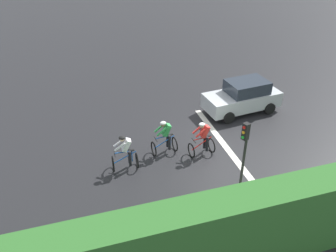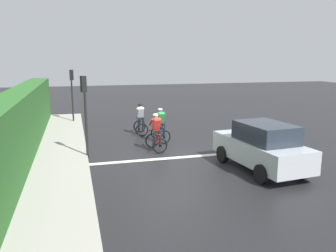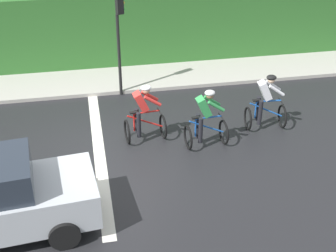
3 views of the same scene
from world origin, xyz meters
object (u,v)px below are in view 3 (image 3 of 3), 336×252
Objects in this scene: cyclist_lead at (265,103)px; traffic_light_near_crossing at (120,29)px; cyclist_mid at (143,115)px; cyclist_second at (205,120)px.

traffic_light_near_crossing reaches higher than cyclist_lead.
cyclist_mid is 3.34m from traffic_light_near_crossing.
cyclist_lead is 0.50× the size of traffic_light_near_crossing.
traffic_light_near_crossing is (-3.61, -1.84, 1.43)m from cyclist_second.
cyclist_lead is 2.02m from cyclist_second.
cyclist_second is at bearing -72.05° from cyclist_lead.
cyclist_lead is 1.00× the size of cyclist_second.
cyclist_lead is at bearing 90.35° from cyclist_mid.
traffic_light_near_crossing reaches higher than cyclist_second.
cyclist_mid is (0.02, -3.49, 0.00)m from cyclist_lead.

